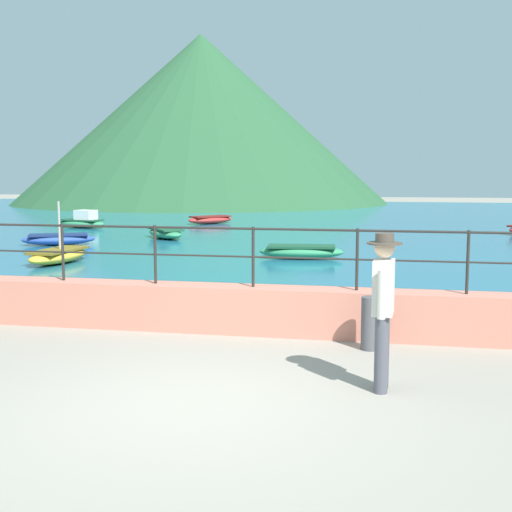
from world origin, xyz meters
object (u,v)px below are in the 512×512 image
object	(u,v)px
boat_0	(82,222)
boat_4	(165,233)
boat_7	(210,219)
boat_2	(301,251)
person_walking	(383,304)
bollard	(370,323)
boat_3	(59,239)
boat_5	(58,255)

from	to	relation	value
boat_0	boat_4	xyz separation A→B (m)	(4.94, -3.62, -0.07)
boat_0	boat_7	size ratio (longest dim) A/B	1.05
boat_4	boat_7	distance (m)	6.90
boat_2	boat_7	world-z (taller)	same
person_walking	boat_4	distance (m)	17.21
person_walking	boat_4	bearing A→B (deg)	116.85
bollard	boat_3	xyz separation A→B (m)	(-10.26, 10.83, -0.11)
bollard	boat_7	size ratio (longest dim) A/B	0.31
person_walking	boat_0	size ratio (longest dim) A/B	0.72
person_walking	boat_7	bearing A→B (deg)	109.72
person_walking	boat_7	size ratio (longest dim) A/B	0.75
person_walking	boat_0	bearing A→B (deg)	123.84
bollard	boat_3	bearing A→B (deg)	133.44
boat_2	boat_4	bearing A→B (deg)	139.81
boat_0	boat_2	world-z (taller)	boat_0
boat_5	boat_7	bearing A→B (deg)	88.37
boat_2	boat_4	size ratio (longest dim) A/B	1.01
boat_0	boat_4	bearing A→B (deg)	-36.20
boat_5	boat_4	bearing A→B (deg)	85.01
boat_0	boat_5	xyz separation A→B (m)	(4.35, -10.40, -0.07)
boat_4	boat_7	size ratio (longest dim) A/B	1.02
boat_7	boat_5	bearing A→B (deg)	-91.63
person_walking	boat_0	world-z (taller)	person_walking
bollard	boat_5	xyz separation A→B (m)	(-8.18, 6.85, -0.11)
boat_5	boat_7	xyz separation A→B (m)	(0.39, 13.68, -0.00)
boat_2	boat_4	distance (m)	7.19
person_walking	boat_3	xyz separation A→B (m)	(-10.44, 12.54, -0.72)
bollard	boat_3	distance (m)	14.92
boat_3	boat_7	bearing A→B (deg)	75.73
bollard	boat_2	bearing A→B (deg)	103.12
boat_5	boat_2	bearing A→B (deg)	19.37
person_walking	boat_7	xyz separation A→B (m)	(-7.97, 22.23, -0.72)
person_walking	bollard	world-z (taller)	person_walking
boat_0	boat_5	bearing A→B (deg)	-67.29
boat_0	boat_2	bearing A→B (deg)	-38.35
person_walking	boat_5	world-z (taller)	person_walking
boat_2	boat_3	size ratio (longest dim) A/B	0.96
boat_4	boat_5	size ratio (longest dim) A/B	1.00
bollard	boat_0	bearing A→B (deg)	126.00
boat_3	boat_0	bearing A→B (deg)	109.51
boat_0	boat_7	world-z (taller)	boat_0
person_walking	bollard	distance (m)	1.82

